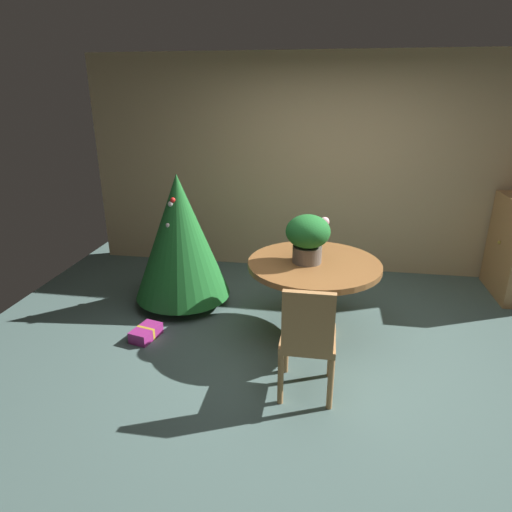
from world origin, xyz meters
name	(u,v)px	position (x,y,z in m)	size (l,w,h in m)	color
ground_plane	(321,362)	(0.00, 0.00, 0.00)	(6.60, 6.60, 0.00)	#4C6660
back_wall_panel	(331,167)	(0.00, 2.20, 1.30)	(6.00, 0.10, 2.60)	tan
round_dining_table	(314,278)	(-0.10, 0.47, 0.57)	(1.20, 1.20, 0.72)	brown
flower_vase	(308,235)	(-0.17, 0.47, 0.98)	(0.39, 0.39, 0.43)	#665B51
wooden_chair_near	(308,337)	(-0.10, -0.46, 0.51)	(0.40, 0.44, 0.92)	#B27F4C
holiday_tree	(180,237)	(-1.50, 0.89, 0.75)	(1.00, 1.00, 1.41)	brown
gift_box_purple	(146,333)	(-1.62, 0.12, 0.05)	(0.25, 0.33, 0.11)	#9E287A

